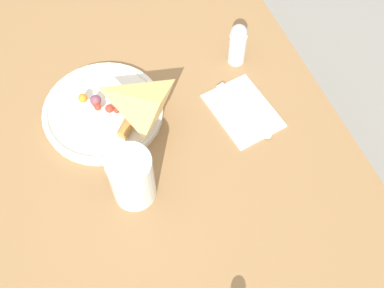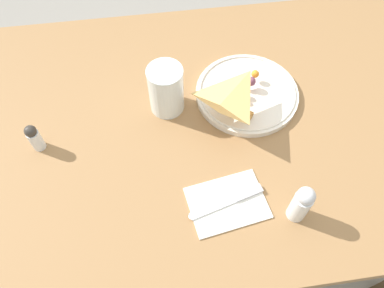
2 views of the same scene
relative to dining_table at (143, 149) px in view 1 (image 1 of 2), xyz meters
The scene contains 7 objects.
ground_plane 0.66m from the dining_table, ahead, with size 6.00×6.00×0.00m, color gray.
dining_table is the anchor object (origin of this frame).
plate_pizza 0.14m from the dining_table, 132.69° to the right, with size 0.26×0.26×0.06m.
milk_glass 0.23m from the dining_table, 20.77° to the right, with size 0.09×0.09×0.13m.
napkin_folded 0.25m from the dining_table, 77.79° to the left, with size 0.18×0.14×0.00m.
butter_knife 0.25m from the dining_table, 79.63° to the left, with size 0.18×0.06×0.01m.
salt_shaker 0.33m from the dining_table, 108.44° to the left, with size 0.04×0.04×0.11m.
Camera 1 is at (0.56, -0.10, 1.64)m, focal length 45.00 mm.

